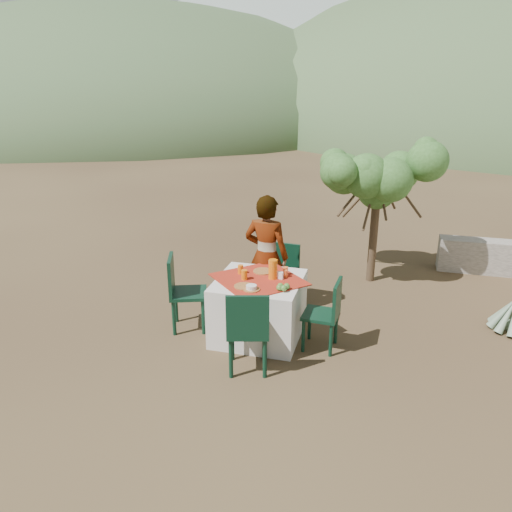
{
  "coord_description": "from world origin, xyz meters",
  "views": [
    {
      "loc": [
        1.42,
        -5.06,
        3.04
      ],
      "look_at": [
        -0.16,
        0.72,
        0.9
      ],
      "focal_mm": 35.0,
      "sensor_mm": 36.0,
      "label": 1
    }
  ],
  "objects_px": {
    "person": "(266,256)",
    "juice_pitcher": "(273,269)",
    "table": "(259,308)",
    "chair_left": "(182,289)",
    "shrub_tree": "(382,184)",
    "chair_far": "(284,271)",
    "chair_near": "(248,328)",
    "chair_right": "(327,312)"
  },
  "relations": [
    {
      "from": "chair_near",
      "to": "shrub_tree",
      "type": "relative_size",
      "value": 0.49
    },
    {
      "from": "chair_right",
      "to": "person",
      "type": "height_order",
      "value": "person"
    },
    {
      "from": "chair_far",
      "to": "person",
      "type": "xyz_separation_m",
      "value": [
        -0.15,
        -0.41,
        0.35
      ]
    },
    {
      "from": "chair_far",
      "to": "chair_right",
      "type": "bearing_deg",
      "value": -51.06
    },
    {
      "from": "table",
      "to": "chair_far",
      "type": "distance_m",
      "value": 1.05
    },
    {
      "from": "chair_far",
      "to": "chair_left",
      "type": "xyz_separation_m",
      "value": [
        -1.08,
        -1.11,
        0.07
      ]
    },
    {
      "from": "chair_far",
      "to": "chair_left",
      "type": "distance_m",
      "value": 1.55
    },
    {
      "from": "person",
      "to": "juice_pitcher",
      "type": "bearing_deg",
      "value": 117.82
    },
    {
      "from": "chair_far",
      "to": "chair_left",
      "type": "height_order",
      "value": "chair_left"
    },
    {
      "from": "chair_far",
      "to": "shrub_tree",
      "type": "relative_size",
      "value": 0.44
    },
    {
      "from": "chair_near",
      "to": "chair_left",
      "type": "distance_m",
      "value": 1.34
    },
    {
      "from": "table",
      "to": "juice_pitcher",
      "type": "height_order",
      "value": "juice_pitcher"
    },
    {
      "from": "chair_far",
      "to": "chair_near",
      "type": "distance_m",
      "value": 1.89
    },
    {
      "from": "table",
      "to": "chair_far",
      "type": "height_order",
      "value": "chair_far"
    },
    {
      "from": "juice_pitcher",
      "to": "person",
      "type": "bearing_deg",
      "value": 111.3
    },
    {
      "from": "juice_pitcher",
      "to": "table",
      "type": "bearing_deg",
      "value": -159.71
    },
    {
      "from": "chair_left",
      "to": "table",
      "type": "bearing_deg",
      "value": -106.08
    },
    {
      "from": "shrub_tree",
      "to": "person",
      "type": "bearing_deg",
      "value": -130.09
    },
    {
      "from": "chair_right",
      "to": "juice_pitcher",
      "type": "xyz_separation_m",
      "value": [
        -0.69,
        0.16,
        0.4
      ]
    },
    {
      "from": "chair_far",
      "to": "chair_left",
      "type": "relative_size",
      "value": 0.88
    },
    {
      "from": "chair_right",
      "to": "chair_far",
      "type": "bearing_deg",
      "value": -142.77
    },
    {
      "from": "chair_near",
      "to": "person",
      "type": "xyz_separation_m",
      "value": [
        -0.17,
        1.48,
        0.29
      ]
    },
    {
      "from": "chair_left",
      "to": "juice_pitcher",
      "type": "xyz_separation_m",
      "value": [
        1.15,
        0.12,
        0.34
      ]
    },
    {
      "from": "chair_near",
      "to": "person",
      "type": "bearing_deg",
      "value": -98.83
    },
    {
      "from": "person",
      "to": "shrub_tree",
      "type": "relative_size",
      "value": 0.84
    },
    {
      "from": "chair_far",
      "to": "shrub_tree",
      "type": "xyz_separation_m",
      "value": [
        1.22,
        1.23,
        1.07
      ]
    },
    {
      "from": "chair_near",
      "to": "chair_right",
      "type": "distance_m",
      "value": 1.05
    },
    {
      "from": "chair_right",
      "to": "person",
      "type": "xyz_separation_m",
      "value": [
        -0.92,
        0.74,
        0.34
      ]
    },
    {
      "from": "person",
      "to": "chair_far",
      "type": "bearing_deg",
      "value": -104.32
    },
    {
      "from": "chair_near",
      "to": "table",
      "type": "bearing_deg",
      "value": -98.33
    },
    {
      "from": "table",
      "to": "chair_left",
      "type": "relative_size",
      "value": 1.34
    },
    {
      "from": "chair_far",
      "to": "chair_near",
      "type": "xyz_separation_m",
      "value": [
        0.02,
        -1.89,
        0.06
      ]
    },
    {
      "from": "chair_far",
      "to": "chair_near",
      "type": "relative_size",
      "value": 0.88
    },
    {
      "from": "chair_near",
      "to": "shrub_tree",
      "type": "xyz_separation_m",
      "value": [
        1.21,
        3.12,
        1.01
      ]
    },
    {
      "from": "chair_left",
      "to": "person",
      "type": "xyz_separation_m",
      "value": [
        0.92,
        0.71,
        0.29
      ]
    },
    {
      "from": "chair_near",
      "to": "chair_left",
      "type": "bearing_deg",
      "value": -50.88
    },
    {
      "from": "person",
      "to": "shrub_tree",
      "type": "height_order",
      "value": "shrub_tree"
    },
    {
      "from": "chair_right",
      "to": "juice_pitcher",
      "type": "bearing_deg",
      "value": -99.5
    },
    {
      "from": "juice_pitcher",
      "to": "chair_left",
      "type": "bearing_deg",
      "value": -173.9
    },
    {
      "from": "shrub_tree",
      "to": "chair_near",
      "type": "bearing_deg",
      "value": -111.13
    },
    {
      "from": "juice_pitcher",
      "to": "chair_right",
      "type": "bearing_deg",
      "value": -13.08
    },
    {
      "from": "chair_far",
      "to": "chair_right",
      "type": "height_order",
      "value": "chair_right"
    }
  ]
}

